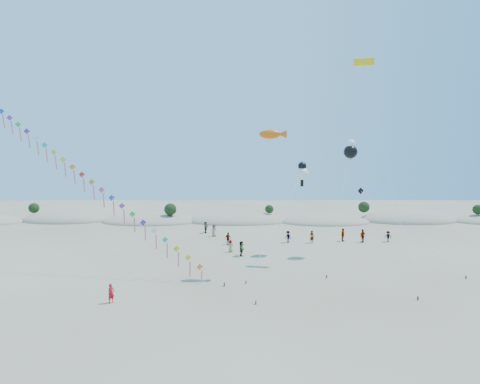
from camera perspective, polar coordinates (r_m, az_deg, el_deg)
name	(u,v)px	position (r m, az deg, el deg)	size (l,w,h in m)	color
ground	(234,323)	(30.72, -0.84, -18.10)	(160.00, 160.00, 0.00)	#82755A
dune_ridge	(243,221)	(74.33, 0.38, -4.11)	(145.30, 11.49, 5.57)	gray
kite_train	(93,184)	(44.58, -20.20, 1.08)	(26.39, 10.29, 18.11)	#3F2D1E
fish_kite	(273,135)	(41.11, 4.70, 8.15)	(3.49, 9.64, 14.80)	#3F2D1E
cartoon_kite_low	(302,172)	(50.25, 8.82, 2.80)	(8.02, 13.32, 11.39)	#3F2D1E
cartoon_kite_high	(350,150)	(50.92, 15.44, 5.73)	(5.95, 11.07, 14.13)	#3F2D1E
parafoil_kite	(365,65)	(50.49, 17.30, 16.83)	(2.38, 15.27, 23.42)	#3F2D1E
dark_kite	(388,213)	(51.79, 20.30, -2.88)	(6.94, 13.93, 7.98)	#3F2D1E
flyer_foreground	(111,293)	(35.74, -17.86, -13.56)	(0.59, 0.39, 1.61)	red
beachgoers	(275,236)	(56.49, 4.99, -6.32)	(27.32, 16.26, 1.89)	slate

